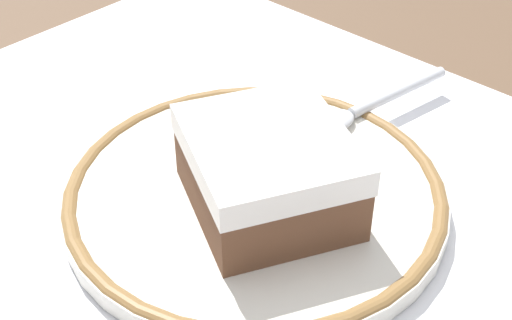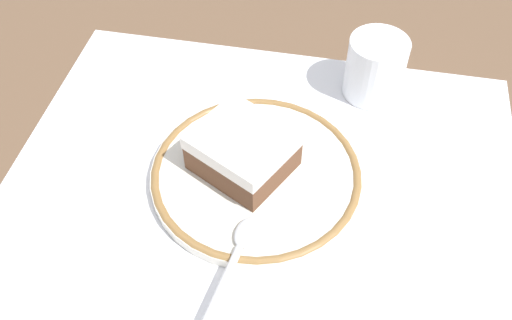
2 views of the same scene
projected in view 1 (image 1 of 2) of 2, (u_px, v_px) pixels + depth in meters
ground_plane at (247, 200)px, 0.43m from camera, size 2.40×2.40×0.00m
placemat at (247, 199)px, 0.43m from camera, size 0.54×0.42×0.00m
plate at (256, 193)px, 0.42m from camera, size 0.22×0.22×0.01m
cake_slice at (268, 171)px, 0.39m from camera, size 0.12×0.12×0.05m
spoon at (361, 109)px, 0.48m from camera, size 0.04×0.12×0.01m
napkin at (74, 106)px, 0.51m from camera, size 0.15×0.16×0.00m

